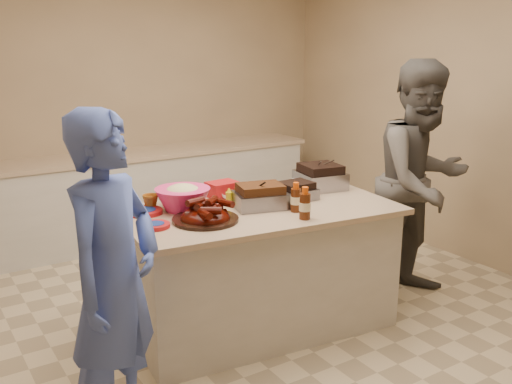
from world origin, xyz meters
TOP-DOWN VIEW (x-y plane):
  - room at (0.00, 0.00)m, footprint 4.50×5.00m
  - back_counter at (0.00, 2.20)m, footprint 3.60×0.64m
  - island at (-0.09, -0.09)m, footprint 1.95×1.18m
  - rib_platter at (-0.55, -0.16)m, footprint 0.47×0.47m
  - pulled_pork_tray at (-0.09, -0.09)m, footprint 0.40×0.34m
  - brisket_tray at (0.24, -0.05)m, footprint 0.27×0.23m
  - roasting_pan at (0.59, 0.10)m, footprint 0.38×0.38m
  - coleslaw_bowl at (-0.55, 0.15)m, footprint 0.41×0.41m
  - sausage_plate at (-0.04, 0.15)m, footprint 0.34×0.34m
  - mac_cheese_dish at (0.59, 0.14)m, footprint 0.35×0.26m
  - bbq_bottle_a at (0.01, -0.46)m, footprint 0.08×0.08m
  - bbq_bottle_b at (0.06, -0.29)m, footprint 0.07×0.07m
  - mustard_bottle at (-0.24, 0.07)m, footprint 0.05×0.05m
  - sauce_bowl at (-0.15, 0.20)m, footprint 0.15×0.06m
  - plate_stack_large at (-0.80, 0.20)m, footprint 0.25×0.25m
  - plate_stack_small at (-0.86, -0.10)m, footprint 0.20×0.20m
  - plastic_cup at (-0.73, 0.28)m, footprint 0.12×0.11m
  - basket_stack at (-0.16, 0.31)m, footprint 0.23×0.18m
  - guest_gray at (1.24, -0.31)m, footprint 1.02×1.91m

SIDE VIEW (x-z plane):
  - room at x=0.00m, z-range -1.35..1.35m
  - island at x=-0.09m, z-range -0.44..0.44m
  - guest_gray at x=1.24m, z-range -0.35..0.35m
  - back_counter at x=0.00m, z-range 0.00..0.90m
  - rib_platter at x=-0.55m, z-range 0.79..0.96m
  - pulled_pork_tray at x=-0.09m, z-range 0.83..0.93m
  - brisket_tray at x=0.24m, z-range 0.84..0.92m
  - roasting_pan at x=0.59m, z-range 0.81..0.94m
  - coleslaw_bowl at x=-0.55m, z-range 0.75..1.01m
  - sausage_plate at x=-0.04m, z-range 0.85..0.90m
  - mac_cheese_dish at x=0.59m, z-range 0.84..0.92m
  - bbq_bottle_a at x=0.01m, z-range 0.77..0.98m
  - bbq_bottle_b at x=0.06m, z-range 0.78..0.98m
  - mustard_bottle at x=-0.24m, z-range 0.82..0.94m
  - sauce_bowl at x=-0.15m, z-range 0.81..0.95m
  - plate_stack_large at x=-0.80m, z-range 0.87..0.89m
  - plate_stack_small at x=-0.86m, z-range 0.87..0.89m
  - plastic_cup at x=-0.73m, z-range 0.82..0.93m
  - basket_stack at x=-0.16m, z-range 0.83..0.93m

